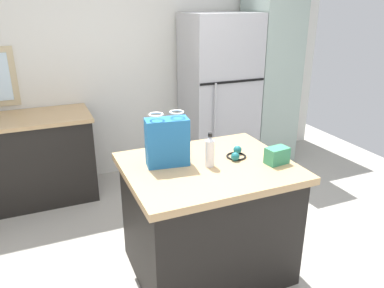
# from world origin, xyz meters

# --- Properties ---
(ground) EXTENTS (6.45, 6.45, 0.00)m
(ground) POSITION_xyz_m (0.00, 0.00, 0.00)
(ground) COLOR #ADA89E
(back_wall) EXTENTS (5.38, 0.13, 2.65)m
(back_wall) POSITION_xyz_m (-0.02, 2.24, 1.32)
(back_wall) COLOR silver
(back_wall) RESTS_ON ground
(kitchen_island) EXTENTS (1.18, 0.97, 0.89)m
(kitchen_island) POSITION_xyz_m (0.09, 0.13, 0.45)
(kitchen_island) COLOR black
(kitchen_island) RESTS_ON ground
(refrigerator) EXTENTS (0.80, 0.70, 1.86)m
(refrigerator) POSITION_xyz_m (1.03, 1.83, 0.93)
(refrigerator) COLOR #B7B7BC
(refrigerator) RESTS_ON ground
(tall_cabinet) EXTENTS (0.54, 0.62, 2.18)m
(tall_cabinet) POSITION_xyz_m (1.73, 1.83, 1.09)
(tall_cabinet) COLOR #9EB2A8
(tall_cabinet) RESTS_ON ground
(sink_counter) EXTENTS (1.62, 0.66, 1.09)m
(sink_counter) POSITION_xyz_m (-1.29, 1.85, 0.46)
(sink_counter) COLOR black
(sink_counter) RESTS_ON ground
(shopping_bag) EXTENTS (0.31, 0.18, 0.39)m
(shopping_bag) POSITION_xyz_m (-0.17, 0.25, 1.07)
(shopping_bag) COLOR #236BAD
(shopping_bag) RESTS_ON kitchen_island
(small_box) EXTENTS (0.17, 0.12, 0.12)m
(small_box) POSITION_xyz_m (0.55, -0.04, 0.95)
(small_box) COLOR #388E66
(small_box) RESTS_ON kitchen_island
(bottle) EXTENTS (0.07, 0.07, 0.25)m
(bottle) POSITION_xyz_m (0.09, 0.11, 1.00)
(bottle) COLOR white
(bottle) RESTS_ON kitchen_island
(ear_defenders) EXTENTS (0.21, 0.21, 0.06)m
(ear_defenders) POSITION_xyz_m (0.34, 0.18, 0.91)
(ear_defenders) COLOR black
(ear_defenders) RESTS_ON kitchen_island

